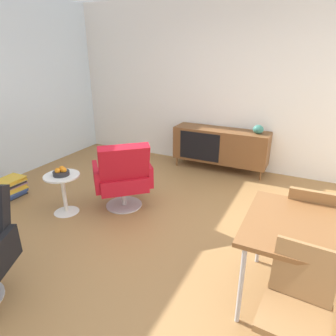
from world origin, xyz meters
The scene contains 10 objects.
ground_plane centered at (0.00, 0.00, 0.00)m, with size 8.32×8.32×0.00m, color #9E7242.
wall_back centered at (0.00, 2.60, 1.40)m, with size 6.80×0.12×2.80m, color white.
sideboard centered at (-0.21, 2.30, 0.44)m, with size 1.60×0.45×0.72m.
vase_cobalt centered at (0.39, 2.30, 0.79)m, with size 0.17×0.17×0.14m.
dining_chair_back_left centered at (1.25, 0.26, 0.47)m, with size 0.41×0.44×0.86m.
dining_chair_front_left centered at (1.25, -0.86, 0.47)m, with size 0.43×0.45×0.86m.
lounge_chair_red centered at (-0.91, 0.40, 0.47)m, with size 0.91×0.91×0.95m.
side_table_round centered at (-1.53, -0.02, 0.32)m, with size 0.44×0.44×0.52m.
fruit_bowl centered at (-1.53, -0.02, 0.56)m, with size 0.20×0.20×0.11m.
magazine_stack centered at (-2.56, -0.05, 0.14)m, with size 0.34×0.40×0.28m.
Camera 1 is at (1.16, -2.45, 1.96)m, focal length 31.70 mm.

